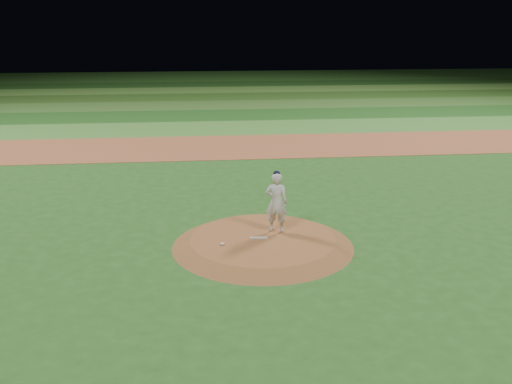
# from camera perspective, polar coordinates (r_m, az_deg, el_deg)

# --- Properties ---
(ground) EXTENTS (120.00, 120.00, 0.00)m
(ground) POSITION_cam_1_polar(r_m,az_deg,el_deg) (17.41, 0.69, -5.38)
(ground) COLOR #24541B
(ground) RESTS_ON ground
(infield_dirt_band) EXTENTS (70.00, 6.00, 0.02)m
(infield_dirt_band) POSITION_cam_1_polar(r_m,az_deg,el_deg) (30.77, -2.32, 4.56)
(infield_dirt_band) COLOR #9B5130
(infield_dirt_band) RESTS_ON ground
(outfield_stripe_0) EXTENTS (70.00, 5.00, 0.02)m
(outfield_stripe_0) POSITION_cam_1_polar(r_m,az_deg,el_deg) (36.15, -2.89, 6.42)
(outfield_stripe_0) COLOR #3D7C2D
(outfield_stripe_0) RESTS_ON ground
(outfield_stripe_1) EXTENTS (70.00, 5.00, 0.02)m
(outfield_stripe_1) POSITION_cam_1_polar(r_m,az_deg,el_deg) (41.07, -3.28, 7.69)
(outfield_stripe_1) COLOR #1D4E19
(outfield_stripe_1) RESTS_ON ground
(outfield_stripe_2) EXTENTS (70.00, 5.00, 0.02)m
(outfield_stripe_2) POSITION_cam_1_polar(r_m,az_deg,el_deg) (46.01, -3.59, 8.69)
(outfield_stripe_2) COLOR #356324
(outfield_stripe_2) RESTS_ON ground
(outfield_stripe_3) EXTENTS (70.00, 5.00, 0.02)m
(outfield_stripe_3) POSITION_cam_1_polar(r_m,az_deg,el_deg) (50.96, -3.84, 9.49)
(outfield_stripe_3) COLOR #264B18
(outfield_stripe_3) RESTS_ON ground
(outfield_stripe_4) EXTENTS (70.00, 5.00, 0.02)m
(outfield_stripe_4) POSITION_cam_1_polar(r_m,az_deg,el_deg) (55.91, -4.05, 10.15)
(outfield_stripe_4) COLOR #41742A
(outfield_stripe_4) RESTS_ON ground
(outfield_stripe_5) EXTENTS (70.00, 5.00, 0.02)m
(outfield_stripe_5) POSITION_cam_1_polar(r_m,az_deg,el_deg) (60.88, -4.22, 10.71)
(outfield_stripe_5) COLOR #194114
(outfield_stripe_5) RESTS_ON ground
(pitchers_mound) EXTENTS (5.50, 5.50, 0.25)m
(pitchers_mound) POSITION_cam_1_polar(r_m,az_deg,el_deg) (17.36, 0.69, -5.00)
(pitchers_mound) COLOR brown
(pitchers_mound) RESTS_ON ground
(pitching_rubber) EXTENTS (0.54, 0.16, 0.03)m
(pitching_rubber) POSITION_cam_1_polar(r_m,az_deg,el_deg) (17.30, 0.28, -4.60)
(pitching_rubber) COLOR silver
(pitching_rubber) RESTS_ON pitchers_mound
(rosin_bag) EXTENTS (0.12, 0.12, 0.07)m
(rosin_bag) POSITION_cam_1_polar(r_m,az_deg,el_deg) (16.83, -3.38, -5.19)
(rosin_bag) COLOR silver
(rosin_bag) RESTS_ON pitchers_mound
(pitcher_on_mound) EXTENTS (0.80, 0.64, 1.95)m
(pitcher_on_mound) POSITION_cam_1_polar(r_m,az_deg,el_deg) (17.54, 2.06, -1.00)
(pitcher_on_mound) COLOR silver
(pitcher_on_mound) RESTS_ON pitchers_mound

